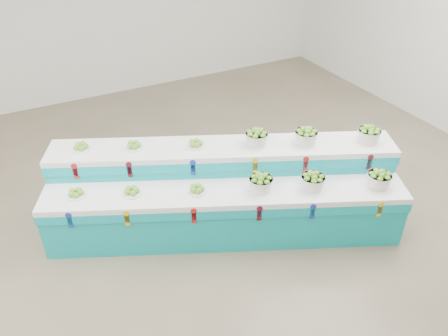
{
  "coord_description": "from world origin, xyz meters",
  "views": [
    {
      "loc": [
        -1.66,
        -3.68,
        3.85
      ],
      "look_at": [
        0.41,
        0.28,
        0.87
      ],
      "focal_mm": 35.92,
      "sensor_mm": 36.0,
      "label": 1
    }
  ],
  "objects_px": {
    "basket_upper_right": "(369,134)",
    "plate_upper_mid": "(134,145)",
    "basket_lower_left": "(261,183)",
    "display_stand": "(224,192)"
  },
  "relations": [
    {
      "from": "basket_upper_right",
      "to": "plate_upper_mid",
      "type": "bearing_deg",
      "value": 155.66
    },
    {
      "from": "plate_upper_mid",
      "to": "basket_lower_left",
      "type": "bearing_deg",
      "value": -43.95
    },
    {
      "from": "display_stand",
      "to": "basket_lower_left",
      "type": "bearing_deg",
      "value": -32.82
    },
    {
      "from": "plate_upper_mid",
      "to": "basket_upper_right",
      "type": "height_order",
      "value": "basket_upper_right"
    },
    {
      "from": "display_stand",
      "to": "basket_lower_left",
      "type": "xyz_separation_m",
      "value": [
        0.27,
        -0.41,
        0.32
      ]
    },
    {
      "from": "plate_upper_mid",
      "to": "basket_upper_right",
      "type": "distance_m",
      "value": 2.9
    },
    {
      "from": "plate_upper_mid",
      "to": "basket_upper_right",
      "type": "bearing_deg",
      "value": -24.34
    },
    {
      "from": "display_stand",
      "to": "basket_lower_left",
      "type": "relative_size",
      "value": 15.08
    },
    {
      "from": "basket_lower_left",
      "to": "basket_upper_right",
      "type": "height_order",
      "value": "basket_upper_right"
    },
    {
      "from": "display_stand",
      "to": "basket_upper_right",
      "type": "xyz_separation_m",
      "value": [
        1.76,
        -0.5,
        0.62
      ]
    }
  ]
}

